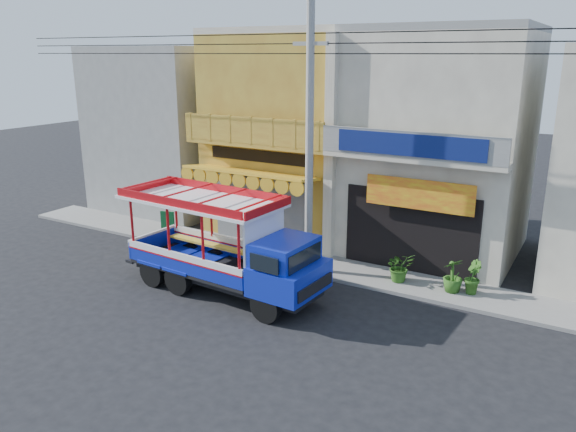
% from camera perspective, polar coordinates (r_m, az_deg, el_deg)
% --- Properties ---
extents(ground, '(90.00, 90.00, 0.00)m').
position_cam_1_polar(ground, '(16.48, -0.34, -10.15)').
color(ground, black).
rests_on(ground, ground).
extents(sidewalk, '(30.00, 2.00, 0.12)m').
position_cam_1_polar(sidewalk, '(19.71, 5.60, -5.46)').
color(sidewalk, slate).
rests_on(sidewalk, ground).
extents(shophouse_left, '(6.00, 7.50, 8.24)m').
position_cam_1_polar(shophouse_left, '(23.87, 1.07, 8.51)').
color(shophouse_left, '#A17223').
rests_on(shophouse_left, ground).
extents(shophouse_right, '(6.00, 6.75, 8.24)m').
position_cam_1_polar(shophouse_right, '(21.64, 15.21, 7.13)').
color(shophouse_right, '#B2A892').
rests_on(shophouse_right, ground).
extents(party_pilaster, '(0.35, 0.30, 8.00)m').
position_cam_1_polar(party_pilaster, '(19.79, 4.30, 6.53)').
color(party_pilaster, '#B2A892').
rests_on(party_pilaster, ground).
extents(filler_building_left, '(6.00, 6.00, 7.60)m').
position_cam_1_polar(filler_building_left, '(27.99, -11.66, 8.69)').
color(filler_building_left, gray).
rests_on(filler_building_left, ground).
extents(utility_pole, '(28.00, 0.26, 9.00)m').
position_cam_1_polar(utility_pole, '(18.20, 2.63, 9.00)').
color(utility_pole, gray).
rests_on(utility_pole, ground).
extents(songthaew_truck, '(6.96, 2.67, 3.18)m').
position_cam_1_polar(songthaew_truck, '(17.26, -5.40, -3.43)').
color(songthaew_truck, black).
rests_on(songthaew_truck, ground).
extents(green_sign, '(0.59, 0.40, 0.91)m').
position_cam_1_polar(green_sign, '(23.81, -12.12, -0.77)').
color(green_sign, black).
rests_on(green_sign, sidewalk).
extents(potted_plant_a, '(1.18, 1.17, 0.99)m').
position_cam_1_polar(potted_plant_a, '(18.72, 11.29, -5.08)').
color(potted_plant_a, '#2A5819').
rests_on(potted_plant_a, sidewalk).
extents(potted_plant_b, '(0.61, 0.69, 1.06)m').
position_cam_1_polar(potted_plant_b, '(18.38, 18.21, -5.90)').
color(potted_plant_b, '#2A5819').
rests_on(potted_plant_b, sidewalk).
extents(potted_plant_c, '(0.84, 0.84, 1.08)m').
position_cam_1_polar(potted_plant_c, '(18.30, 16.42, -5.80)').
color(potted_plant_c, '#2A5819').
rests_on(potted_plant_c, sidewalk).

